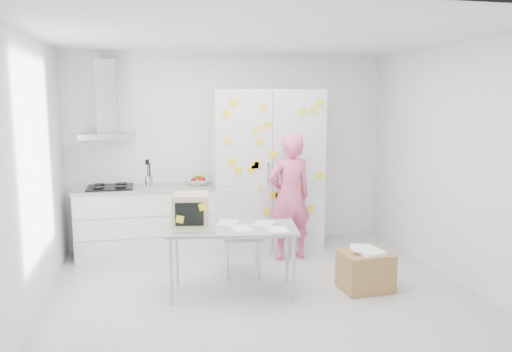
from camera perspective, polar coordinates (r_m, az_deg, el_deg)
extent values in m
cube|color=silver|center=(5.52, 0.72, -13.37)|extent=(4.50, 4.00, 0.02)
cube|color=white|center=(7.11, -2.94, 2.95)|extent=(4.50, 0.02, 2.70)
cube|color=white|center=(5.15, -24.44, -0.08)|extent=(0.02, 4.00, 2.70)
cube|color=white|center=(6.08, 21.86, 1.33)|extent=(0.02, 4.00, 2.70)
cube|color=white|center=(5.15, 0.78, 15.78)|extent=(4.50, 4.00, 0.02)
cube|color=white|center=(6.88, -12.40, -5.15)|extent=(1.80, 0.60, 0.88)
cube|color=gray|center=(6.55, -12.43, -4.60)|extent=(1.76, 0.01, 0.01)
cube|color=gray|center=(6.62, -12.35, -6.96)|extent=(1.76, 0.01, 0.01)
cube|color=#9E9E99|center=(6.78, -12.53, -1.38)|extent=(1.84, 0.63, 0.04)
cube|color=black|center=(6.79, -16.33, -1.29)|extent=(0.58, 0.50, 0.03)
cylinder|color=black|center=(6.68, -17.61, -1.25)|extent=(0.14, 0.14, 0.02)
cylinder|color=black|center=(6.66, -15.21, -1.18)|extent=(0.14, 0.14, 0.02)
cylinder|color=black|center=(6.92, -17.44, -0.91)|extent=(0.14, 0.14, 0.02)
cylinder|color=black|center=(6.90, -15.12, -0.84)|extent=(0.14, 0.14, 0.02)
cylinder|color=silver|center=(6.77, -12.13, -0.62)|extent=(0.10, 0.10, 0.14)
cylinder|color=black|center=(6.76, -12.29, 0.23)|extent=(0.01, 0.01, 0.30)
cylinder|color=black|center=(6.74, -12.01, 0.21)|extent=(0.01, 0.01, 0.30)
cylinder|color=black|center=(6.77, -12.12, 0.25)|extent=(0.01, 0.01, 0.30)
cube|color=black|center=(6.74, -12.33, 1.57)|extent=(0.05, 0.01, 0.07)
imported|color=white|center=(6.81, -6.64, -0.69)|extent=(0.31, 0.31, 0.08)
sphere|color=#B2140F|center=(6.81, -7.17, -0.46)|extent=(0.08, 0.08, 0.08)
sphere|color=#B2140F|center=(6.75, -6.35, -0.53)|extent=(0.08, 0.08, 0.08)
sphere|color=#B2140F|center=(6.85, -6.10, -0.40)|extent=(0.08, 0.08, 0.08)
cylinder|color=yellow|center=(6.81, -6.84, -0.08)|extent=(0.09, 0.17, 0.10)
cylinder|color=yellow|center=(6.81, -6.63, -0.07)|extent=(0.04, 0.17, 0.10)
cylinder|color=yellow|center=(6.82, -6.42, -0.07)|extent=(0.08, 0.17, 0.10)
cube|color=silver|center=(6.76, -16.55, 4.42)|extent=(0.70, 0.48, 0.07)
cube|color=silver|center=(6.87, -16.67, 8.65)|extent=(0.26, 0.24, 0.95)
cube|color=silver|center=(6.92, 1.21, 0.70)|extent=(1.50, 0.65, 2.20)
cube|color=slate|center=(6.60, 1.88, 0.31)|extent=(0.01, 0.01, 2.16)
cube|color=silver|center=(6.58, 1.40, 0.28)|extent=(0.02, 0.02, 0.30)
cube|color=silver|center=(6.61, 2.41, 0.31)|extent=(0.02, 0.02, 0.30)
cube|color=yellow|center=(6.64, 5.40, 7.29)|extent=(0.10, 0.00, 0.10)
cube|color=yellow|center=(6.69, 6.63, 7.49)|extent=(0.12, 0.00, 0.12)
cube|color=yellow|center=(6.80, 7.34, 0.09)|extent=(0.12, 0.00, 0.12)
cube|color=yellow|center=(6.53, -0.09, 1.21)|extent=(0.10, 0.00, 0.10)
cube|color=yellow|center=(6.57, 1.99, 2.50)|extent=(0.12, 0.00, 0.12)
cube|color=yellow|center=(6.74, 4.97, -1.63)|extent=(0.12, 0.00, 0.12)
cube|color=yellow|center=(6.59, 0.22, -1.74)|extent=(0.10, 0.00, 0.10)
cube|color=yellow|center=(6.50, 0.80, 7.71)|extent=(0.12, 0.00, 0.12)
cube|color=yellow|center=(6.67, 2.64, -2.13)|extent=(0.12, 0.00, 0.12)
cube|color=yellow|center=(6.70, 5.28, 1.19)|extent=(0.12, 0.00, 0.12)
cube|color=yellow|center=(6.70, 4.27, -0.97)|extent=(0.10, 0.00, 0.10)
cube|color=yellow|center=(6.49, 0.10, 5.39)|extent=(0.12, 0.00, 0.12)
cube|color=yellow|center=(6.50, -2.05, 0.60)|extent=(0.10, 0.00, 0.10)
cube|color=yellow|center=(6.47, -2.84, 1.55)|extent=(0.10, 0.00, 0.10)
cube|color=yellow|center=(6.41, -3.42, 7.12)|extent=(0.11, 0.00, 0.11)
cube|color=yellow|center=(6.68, 1.29, -4.07)|extent=(0.10, 0.00, 0.10)
cube|color=yellow|center=(6.54, 0.21, 1.28)|extent=(0.11, 0.00, 0.11)
cube|color=yellow|center=(6.84, 6.23, -3.74)|extent=(0.11, 0.00, 0.11)
cube|color=yellow|center=(6.72, 7.31, 8.32)|extent=(0.10, 0.00, 0.10)
cube|color=yellow|center=(6.51, 0.48, 3.96)|extent=(0.10, 0.00, 0.10)
cube|color=yellow|center=(6.53, -0.51, 0.76)|extent=(0.11, 0.00, 0.11)
cube|color=yellow|center=(6.76, 3.34, -4.53)|extent=(0.10, 0.00, 0.10)
cube|color=yellow|center=(6.42, -2.58, 8.37)|extent=(0.10, 0.00, 0.10)
cube|color=yellow|center=(6.43, -3.12, 4.02)|extent=(0.12, 0.00, 0.12)
cube|color=yellow|center=(6.74, 4.40, -2.39)|extent=(0.11, 0.00, 0.11)
cube|color=yellow|center=(6.52, 1.26, 5.81)|extent=(0.11, 0.00, 0.11)
cube|color=yellow|center=(6.65, 4.12, 1.93)|extent=(0.11, 0.00, 0.11)
cube|color=yellow|center=(6.66, 2.04, -2.25)|extent=(0.11, 0.00, 0.11)
imported|color=#E55990|center=(6.46, 3.86, -2.38)|extent=(0.66, 0.49, 1.65)
cube|color=#9B9FA5|center=(5.31, -2.73, -6.00)|extent=(1.45, 0.89, 0.03)
cylinder|color=#B0AFB4|center=(5.18, -9.68, -10.76)|extent=(0.04, 0.04, 0.70)
cylinder|color=#B0AFB4|center=(5.19, 4.32, -10.63)|extent=(0.04, 0.04, 0.70)
cylinder|color=#B0AFB4|center=(5.71, -9.05, -8.88)|extent=(0.04, 0.04, 0.70)
cylinder|color=#B0AFB4|center=(5.72, 3.58, -8.76)|extent=(0.04, 0.04, 0.70)
cube|color=#C3BE91|center=(5.36, -7.44, -3.85)|extent=(0.43, 0.44, 0.35)
cube|color=#C3BE91|center=(5.16, -7.61, -4.35)|extent=(0.35, 0.07, 0.31)
cube|color=black|center=(5.15, -7.62, -4.37)|extent=(0.29, 0.05, 0.24)
cube|color=yellow|center=(5.16, -8.69, -4.91)|extent=(0.09, 0.02, 0.09)
cube|color=yellow|center=(5.12, -6.12, -3.54)|extent=(0.09, 0.02, 0.09)
cube|color=#C3BE91|center=(5.15, -7.07, -6.23)|extent=(0.45, 0.21, 0.02)
cube|color=gray|center=(5.14, -7.08, -6.08)|extent=(0.40, 0.17, 0.01)
cube|color=white|center=(5.26, -1.67, -5.96)|extent=(0.23, 0.31, 0.00)
cube|color=white|center=(5.43, 0.86, -5.47)|extent=(0.32, 0.35, 0.00)
cube|color=white|center=(5.19, 2.46, -6.13)|extent=(0.22, 0.30, 0.00)
cube|color=white|center=(5.49, -3.26, -5.32)|extent=(0.28, 0.34, 0.00)
cube|color=silver|center=(5.92, -1.55, -6.79)|extent=(0.50, 0.50, 0.04)
cube|color=silver|center=(6.05, -1.69, -3.82)|extent=(0.43, 0.09, 0.49)
cylinder|color=silver|center=(5.81, -3.24, -9.72)|extent=(0.03, 0.03, 0.46)
cylinder|color=silver|center=(5.83, 0.40, -9.62)|extent=(0.03, 0.03, 0.46)
cylinder|color=silver|center=(6.15, -3.37, -8.64)|extent=(0.03, 0.03, 0.46)
cylinder|color=silver|center=(6.18, 0.06, -8.56)|extent=(0.03, 0.03, 0.46)
cube|color=#A57C47|center=(5.67, 12.40, -10.57)|extent=(0.55, 0.45, 0.42)
cube|color=white|center=(5.59, 12.77, -8.37)|extent=(0.31, 0.38, 0.04)
cube|color=white|center=(5.62, 11.99, -8.05)|extent=(0.30, 0.36, 0.00)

